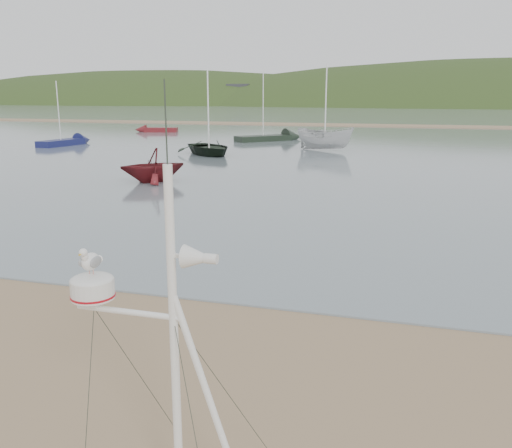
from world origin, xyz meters
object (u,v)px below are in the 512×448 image
(boat_red, at_px, (152,150))
(sailboat_dark_mid, at_px, (280,137))
(boat_dark, at_px, (208,120))
(sailboat_blue_near, at_px, (73,141))
(mast_rig, at_px, (170,410))
(boat_white, at_px, (325,119))
(dinghy_red_far, at_px, (152,130))

(boat_red, distance_m, sailboat_dark_mid, 25.55)
(boat_dark, distance_m, sailboat_blue_near, 14.88)
(mast_rig, xyz_separation_m, sailboat_blue_near, (-25.71, 35.45, -0.74))
(boat_dark, relative_size, sailboat_blue_near, 0.85)
(boat_red, bearing_deg, mast_rig, -15.64)
(boat_white, bearing_deg, sailboat_dark_mid, 51.85)
(boat_dark, xyz_separation_m, sailboat_dark_mid, (1.73, 13.54, -2.18))
(boat_dark, height_order, boat_red, boat_dark)
(boat_red, distance_m, dinghy_red_far, 36.33)
(boat_red, bearing_deg, boat_white, 119.35)
(boat_dark, bearing_deg, boat_white, -7.86)
(boat_dark, xyz_separation_m, boat_white, (7.25, 5.39, -0.11))
(mast_rig, distance_m, boat_white, 36.76)
(mast_rig, height_order, boat_red, mast_rig)
(boat_white, xyz_separation_m, sailboat_dark_mid, (-5.53, 8.14, -2.07))
(dinghy_red_far, bearing_deg, mast_rig, -62.78)
(sailboat_blue_near, height_order, sailboat_dark_mid, sailboat_dark_mid)
(mast_rig, bearing_deg, sailboat_blue_near, 125.95)
(boat_white, height_order, sailboat_blue_near, sailboat_blue_near)
(boat_red, bearing_deg, sailboat_blue_near, -179.03)
(mast_rig, bearing_deg, boat_dark, 110.54)
(boat_red, bearing_deg, dinghy_red_far, 164.06)
(sailboat_dark_mid, relative_size, dinghy_red_far, 1.36)
(mast_rig, xyz_separation_m, boat_white, (-4.39, 36.47, 1.33))
(mast_rig, relative_size, boat_dark, 0.89)
(mast_rig, xyz_separation_m, boat_dark, (-11.65, 31.08, 1.44))
(boat_dark, relative_size, boat_red, 1.57)
(boat_red, xyz_separation_m, sailboat_blue_near, (-15.80, 16.35, -1.29))
(boat_red, bearing_deg, boat_dark, 145.23)
(mast_rig, height_order, sailboat_blue_near, sailboat_blue_near)
(mast_rig, distance_m, boat_dark, 33.22)
(mast_rig, distance_m, dinghy_red_far, 57.82)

